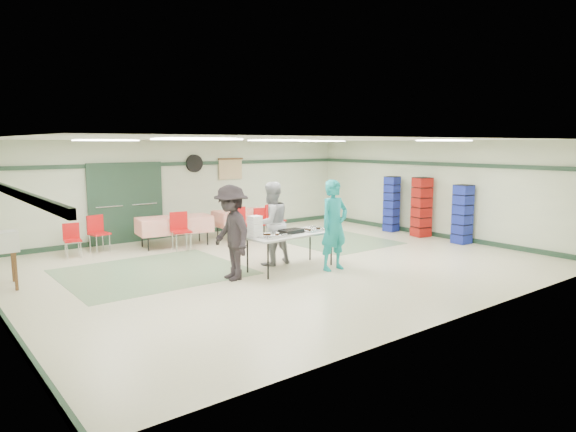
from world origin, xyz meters
TOP-DOWN VIEW (x-y plane):
  - floor at (0.00, 0.00)m, footprint 11.00×11.00m
  - ceiling at (0.00, 0.00)m, footprint 11.00×11.00m
  - wall_back at (0.00, 4.50)m, footprint 11.00×0.00m
  - wall_front at (0.00, -4.50)m, footprint 11.00×0.00m
  - wall_right at (5.50, 0.00)m, footprint 0.00×9.00m
  - trim_back at (0.00, 4.47)m, footprint 11.00×0.06m
  - baseboard_back at (0.00, 4.47)m, footprint 11.00×0.06m
  - trim_right at (5.47, 0.00)m, footprint 0.06×9.00m
  - baseboard_right at (5.47, 0.00)m, footprint 0.06×9.00m
  - green_patch_a at (-2.50, 1.00)m, footprint 3.50×3.00m
  - green_patch_b at (2.80, 1.50)m, footprint 2.50×3.50m
  - double_door_left at (-2.20, 4.44)m, footprint 0.90×0.06m
  - double_door_right at (-1.25, 4.44)m, footprint 0.90×0.06m
  - door_frame at (-1.73, 4.42)m, footprint 2.00×0.03m
  - wall_fan at (0.30, 4.44)m, footprint 0.50×0.10m
  - scroll_banner at (1.50, 4.44)m, footprint 0.80×0.02m
  - serving_table at (-0.10, -0.53)m, footprint 2.09×0.95m
  - sheet_tray_right at (0.51, -0.54)m, footprint 0.63×0.49m
  - sheet_tray_mid at (-0.15, -0.46)m, footprint 0.56×0.44m
  - sheet_tray_left at (-0.63, -0.63)m, footprint 0.63×0.50m
  - baking_pan at (-0.08, -0.52)m, footprint 0.50×0.33m
  - foam_box_stack at (-0.92, -0.42)m, footprint 0.24×0.23m
  - volunteer_teal at (0.58, -1.12)m, footprint 0.69×0.45m
  - volunteer_grey at (-0.18, 0.06)m, footprint 0.89×0.69m
  - volunteer_dark at (-1.52, -0.49)m, footprint 0.81×1.26m
  - dining_table_a at (1.25, 3.19)m, footprint 1.87×0.92m
  - dining_table_b at (-0.95, 3.19)m, footprint 1.94×1.07m
  - chair_a at (1.37, 2.63)m, footprint 0.47×0.47m
  - chair_b at (0.65, 2.63)m, footprint 0.50×0.50m
  - chair_c at (1.75, 2.63)m, footprint 0.57×0.57m
  - chair_d at (-1.08, 2.64)m, footprint 0.51×0.51m
  - chair_loose_a at (-2.75, 3.68)m, footprint 0.48×0.48m
  - chair_loose_b at (-3.40, 3.47)m, footprint 0.41×0.41m
  - crate_stack_blue_a at (5.15, 1.28)m, footprint 0.39×0.39m
  - crate_stack_red at (5.15, 0.18)m, footprint 0.52×0.52m
  - crate_stack_blue_b at (5.15, -1.13)m, footprint 0.42×0.42m
  - printer_table at (-5.15, 1.61)m, footprint 0.63×0.89m
  - office_printer at (-5.15, 1.15)m, footprint 0.45×0.39m

SIDE VIEW (x-z plane):
  - floor at x=0.00m, z-range 0.00..0.00m
  - green_patch_a at x=-2.50m, z-range 0.00..0.01m
  - green_patch_b at x=2.80m, z-range 0.00..0.01m
  - baseboard_back at x=0.00m, z-range 0.00..0.12m
  - baseboard_right at x=5.47m, z-range 0.00..0.12m
  - chair_loose_b at x=-3.40m, z-range 0.09..0.87m
  - chair_a at x=1.37m, z-range 0.10..0.95m
  - chair_loose_a at x=-2.75m, z-range 0.10..1.00m
  - dining_table_a at x=1.25m, z-range 0.19..0.95m
  - dining_table_b at x=-0.95m, z-range 0.19..0.95m
  - chair_b at x=0.65m, z-range 0.11..1.04m
  - chair_c at x=1.75m, z-range 0.11..1.04m
  - chair_d at x=-1.08m, z-range 0.11..1.05m
  - printer_table at x=-5.15m, z-range 0.26..1.00m
  - serving_table at x=-0.10m, z-range 0.34..1.10m
  - sheet_tray_right at x=0.51m, z-range 0.76..0.78m
  - sheet_tray_mid at x=-0.15m, z-range 0.76..0.78m
  - sheet_tray_left at x=-0.63m, z-range 0.76..0.78m
  - crate_stack_blue_b at x=5.15m, z-range 0.00..1.55m
  - baking_pan at x=-0.08m, z-range 0.76..0.84m
  - crate_stack_blue_a at x=5.15m, z-range 0.00..1.65m
  - crate_stack_red at x=5.15m, z-range 0.00..1.68m
  - volunteer_grey at x=-0.18m, z-range 0.00..1.81m
  - volunteer_dark at x=-1.52m, z-range 0.00..1.84m
  - office_printer at x=-5.15m, z-range 0.75..1.10m
  - volunteer_teal at x=0.58m, z-range 0.00..1.88m
  - foam_box_stack at x=-0.92m, z-range 0.76..1.18m
  - double_door_left at x=-2.20m, z-range 0.00..2.10m
  - double_door_right at x=-1.25m, z-range 0.00..2.10m
  - door_frame at x=-1.73m, z-range -0.02..2.12m
  - wall_back at x=0.00m, z-range -4.15..6.85m
  - wall_front at x=0.00m, z-range -4.15..6.85m
  - wall_right at x=5.50m, z-range -3.15..5.85m
  - scroll_banner at x=1.50m, z-range 1.55..2.15m
  - trim_back at x=0.00m, z-range 2.00..2.10m
  - trim_right at x=5.47m, z-range 2.00..2.10m
  - wall_fan at x=0.30m, z-range 1.80..2.30m
  - ceiling at x=0.00m, z-range 2.70..2.70m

